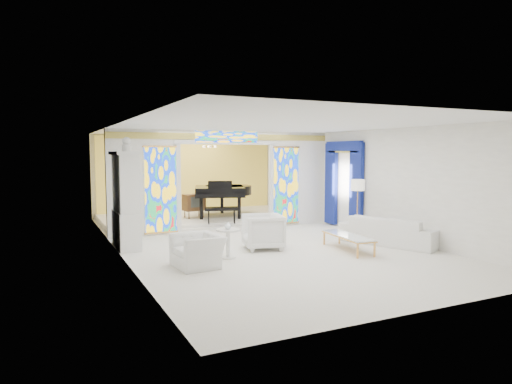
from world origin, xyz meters
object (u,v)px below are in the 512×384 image
china_cabinet (126,201)px  coffee_table (348,236)px  sofa (390,231)px  tv_console (194,203)px  armchair_left (198,251)px  grand_piano (224,191)px  armchair_right (263,232)px

china_cabinet → coffee_table: bearing=-29.4°
sofa → coffee_table: size_ratio=1.39×
sofa → tv_console: 6.57m
armchair_left → grand_piano: bearing=148.7°
armchair_left → sofa: bearing=85.6°
armchair_right → grand_piano: size_ratio=0.29×
sofa → coffee_table: (-1.43, -0.14, -0.01)m
sofa → grand_piano: 6.18m
sofa → tv_console: (-3.44, 5.58, 0.33)m
armchair_right → tv_console: tv_console is taller
armchair_left → grand_piano: grand_piano is taller
tv_console → armchair_left: bearing=-115.1°
sofa → grand_piano: bearing=-1.2°
china_cabinet → grand_piano: size_ratio=0.84×
china_cabinet → sofa: china_cabinet is taller
armchair_right → sofa: armchair_right is taller
armchair_left → armchair_right: size_ratio=1.09×
armchair_left → tv_console: 5.91m
grand_piano → tv_console: (-1.10, -0.09, -0.33)m
armchair_left → coffee_table: size_ratio=0.58×
china_cabinet → tv_console: size_ratio=3.48×
armchair_left → grand_piano: size_ratio=0.32×
grand_piano → tv_console: grand_piano is taller
armchair_left → tv_console: tv_console is taller
china_cabinet → coffee_table: (4.74, -2.67, -0.82)m
armchair_right → tv_console: size_ratio=1.20×
china_cabinet → coffee_table: 5.50m
armchair_right → tv_console: bearing=-162.9°
armchair_right → sofa: 3.32m
armchair_right → tv_console: 4.69m
china_cabinet → sofa: 6.71m
armchair_right → grand_piano: 4.88m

